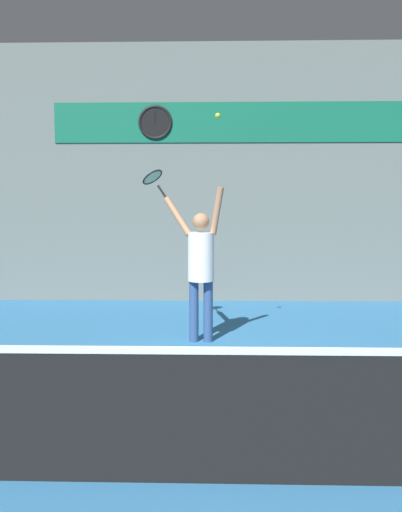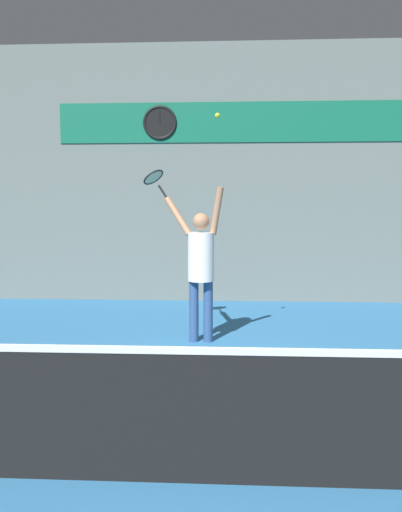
{
  "view_description": "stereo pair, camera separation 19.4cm",
  "coord_description": "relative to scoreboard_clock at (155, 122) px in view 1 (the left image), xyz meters",
  "views": [
    {
      "loc": [
        -0.43,
        -4.49,
        1.89
      ],
      "look_at": [
        -0.6,
        2.33,
        1.2
      ],
      "focal_mm": 35.0,
      "sensor_mm": 36.0,
      "label": 1
    },
    {
      "loc": [
        -0.23,
        -4.48,
        1.89
      ],
      "look_at": [
        -0.6,
        2.33,
        1.2
      ],
      "focal_mm": 35.0,
      "sensor_mm": 36.0,
      "label": 2
    }
  ],
  "objects": [
    {
      "name": "back_wall",
      "position": [
        1.55,
        0.08,
        -0.99
      ],
      "size": [
        18.0,
        0.1,
        5.0
      ],
      "color": "slate",
      "rests_on": "ground_plane"
    },
    {
      "name": "tennis_racket",
      "position": [
        0.26,
        -2.59,
        -1.21
      ],
      "size": [
        0.42,
        0.41,
        0.42
      ],
      "color": "black"
    },
    {
      "name": "court_net",
      "position": [
        1.55,
        -6.55,
        -2.99
      ],
      "size": [
        6.29,
        0.07,
        1.06
      ],
      "color": "#333333",
      "rests_on": "ground_plane"
    },
    {
      "name": "tennis_player",
      "position": [
        0.95,
        -2.96,
        -2.37
      ],
      "size": [
        0.88,
        0.51,
        2.15
      ],
      "color": "#2D4C7F",
      "rests_on": "ground_plane"
    },
    {
      "name": "scoreboard_clock",
      "position": [
        0.0,
        0.0,
        0.0
      ],
      "size": [
        0.66,
        0.06,
        0.66
      ],
      "color": "black"
    },
    {
      "name": "sponsor_banner",
      "position": [
        1.55,
        0.02,
        -0.0
      ],
      "size": [
        7.03,
        0.02,
        0.76
      ],
      "color": "#146B4C"
    },
    {
      "name": "ground_plane",
      "position": [
        1.55,
        -5.3,
        -3.49
      ],
      "size": [
        18.0,
        18.0,
        0.0
      ],
      "primitive_type": "plane",
      "color": "teal"
    },
    {
      "name": "tennis_ball",
      "position": [
        1.18,
        -3.11,
        -0.43
      ],
      "size": [
        0.07,
        0.07,
        0.07
      ],
      "color": "#CCDB2D"
    }
  ]
}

